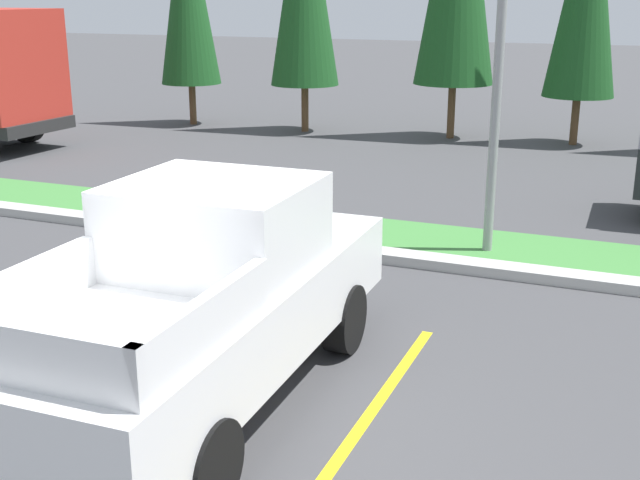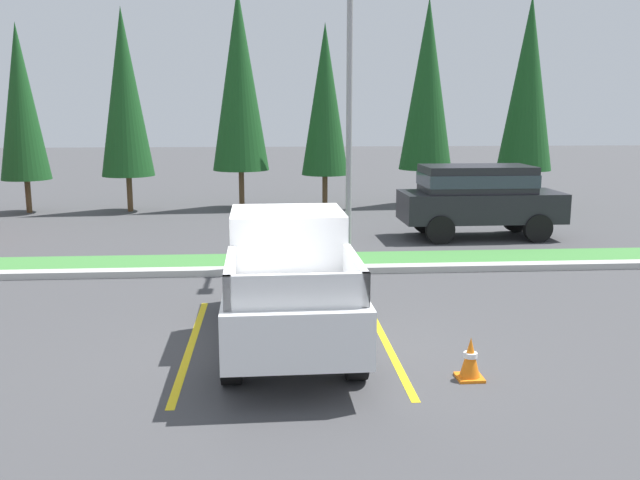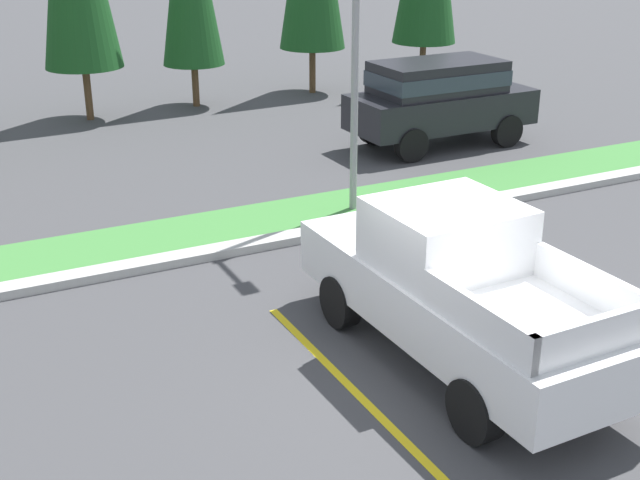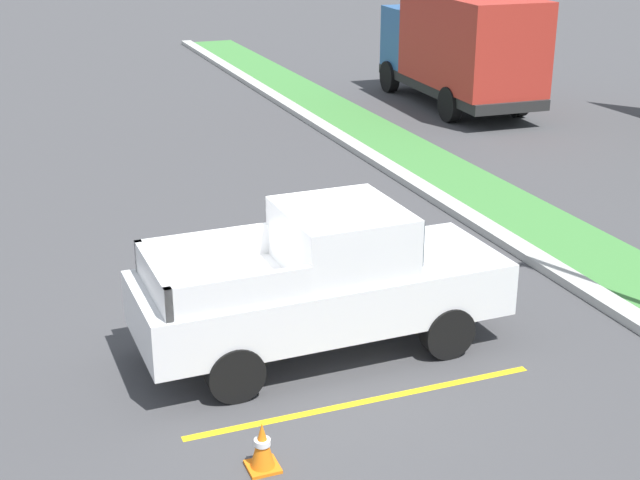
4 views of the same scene
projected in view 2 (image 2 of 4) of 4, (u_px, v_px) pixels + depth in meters
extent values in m
plane|color=#424244|center=(272.00, 349.00, 10.66)|extent=(120.00, 120.00, 0.00)
cube|color=yellow|center=(191.00, 345.00, 10.83)|extent=(0.12, 4.80, 0.01)
cube|color=yellow|center=(385.00, 340.00, 11.05)|extent=(0.12, 4.80, 0.01)
cube|color=#B2B2AD|center=(271.00, 271.00, 15.55)|extent=(56.00, 0.40, 0.15)
cube|color=#42843D|center=(271.00, 262.00, 16.63)|extent=(56.00, 1.80, 0.06)
cylinder|color=black|center=(238.00, 296.00, 12.31)|extent=(0.29, 0.77, 0.76)
cylinder|color=black|center=(331.00, 293.00, 12.46)|extent=(0.29, 0.77, 0.76)
cylinder|color=black|center=(232.00, 356.00, 9.28)|extent=(0.29, 0.77, 0.76)
cylinder|color=black|center=(356.00, 352.00, 9.43)|extent=(0.29, 0.77, 0.76)
cube|color=white|center=(289.00, 290.00, 10.78)|extent=(2.00, 5.23, 0.76)
cube|color=white|center=(287.00, 236.00, 10.92)|extent=(1.79, 1.63, 0.84)
cube|color=#2D3842|center=(285.00, 225.00, 11.71)|extent=(1.62, 0.09, 0.63)
cube|color=white|center=(230.00, 276.00, 9.17)|extent=(0.13, 1.90, 0.44)
cube|color=white|center=(355.00, 273.00, 9.32)|extent=(0.13, 1.90, 0.44)
cube|color=white|center=(297.00, 291.00, 8.37)|extent=(1.80, 0.13, 0.44)
cube|color=silver|center=(282.00, 268.00, 13.32)|extent=(1.81, 0.19, 0.28)
cylinder|color=black|center=(516.00, 219.00, 20.88)|extent=(0.80, 0.27, 0.80)
cylinder|color=black|center=(538.00, 228.00, 19.22)|extent=(0.80, 0.27, 0.80)
cylinder|color=black|center=(426.00, 220.00, 20.65)|extent=(0.80, 0.27, 0.80)
cylinder|color=black|center=(440.00, 230.00, 18.98)|extent=(0.80, 0.27, 0.80)
cube|color=black|center=(480.00, 206.00, 19.84)|extent=(4.62, 1.90, 0.84)
cube|color=black|center=(477.00, 179.00, 19.67)|extent=(3.12, 1.72, 0.76)
cube|color=#2D3842|center=(477.00, 179.00, 19.68)|extent=(3.16, 1.76, 0.36)
cylinder|color=gray|center=(349.00, 127.00, 15.97)|extent=(0.14, 0.14, 6.53)
cylinder|color=brown|center=(28.00, 196.00, 24.78)|extent=(0.20, 0.20, 1.20)
cone|color=#194C1E|center=(21.00, 102.00, 24.16)|extent=(1.74, 1.74, 5.49)
cylinder|color=brown|center=(130.00, 193.00, 25.09)|extent=(0.20, 0.20, 1.31)
cone|color=#194C1E|center=(125.00, 93.00, 24.42)|extent=(1.89, 1.89, 5.95)
cylinder|color=brown|center=(242.00, 189.00, 25.83)|extent=(0.20, 0.20, 1.45)
cone|color=#194C1E|center=(239.00, 80.00, 25.08)|extent=(2.09, 2.09, 6.61)
cylinder|color=brown|center=(325.00, 191.00, 26.31)|extent=(0.20, 0.20, 1.23)
cone|color=#194C1E|center=(325.00, 100.00, 25.67)|extent=(1.78, 1.78, 5.62)
cylinder|color=brown|center=(424.00, 187.00, 26.70)|extent=(0.20, 0.20, 1.41)
cone|color=#194C1E|center=(427.00, 85.00, 25.97)|extent=(2.03, 2.03, 6.41)
cylinder|color=brown|center=(522.00, 188.00, 26.30)|extent=(0.20, 0.20, 1.41)
cone|color=#194C1E|center=(528.00, 84.00, 25.57)|extent=(2.04, 2.04, 6.43)
cube|color=orange|center=(470.00, 377.00, 9.48)|extent=(0.36, 0.36, 0.04)
cone|color=orange|center=(470.00, 357.00, 9.42)|extent=(0.28, 0.28, 0.56)
cylinder|color=white|center=(470.00, 355.00, 9.41)|extent=(0.19, 0.19, 0.07)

